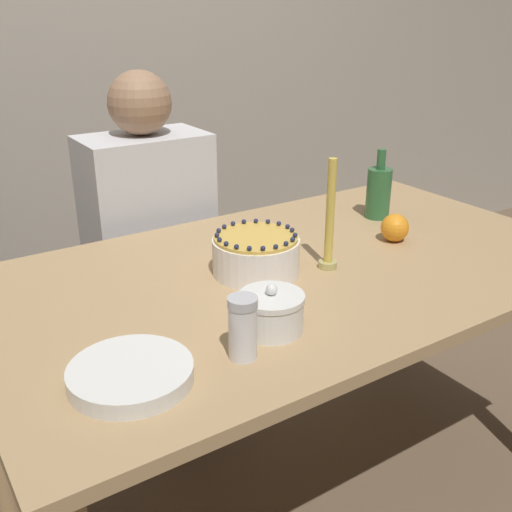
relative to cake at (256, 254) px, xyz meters
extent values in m
plane|color=brown|center=(0.11, -0.03, -0.82)|extent=(12.00, 12.00, 0.00)
cube|color=#ADA393|center=(0.11, 1.37, 0.48)|extent=(8.00, 0.05, 2.60)
cube|color=tan|center=(0.11, -0.03, -0.06)|extent=(1.58, 0.90, 0.03)
cylinder|color=tan|center=(0.84, 0.37, -0.45)|extent=(0.07, 0.07, 0.74)
cylinder|color=white|center=(0.00, 0.00, 0.00)|extent=(0.22, 0.22, 0.09)
cylinder|color=gold|center=(0.00, 0.00, 0.04)|extent=(0.21, 0.21, 0.01)
sphere|color=#23284C|center=(0.10, 0.00, 0.05)|extent=(0.01, 0.01, 0.01)
sphere|color=#23284C|center=(0.09, 0.03, 0.05)|extent=(0.01, 0.01, 0.01)
sphere|color=#23284C|center=(0.08, 0.06, 0.05)|extent=(0.01, 0.01, 0.01)
sphere|color=#23284C|center=(0.05, 0.08, 0.05)|extent=(0.01, 0.01, 0.01)
sphere|color=#23284C|center=(0.02, 0.09, 0.05)|extent=(0.01, 0.01, 0.01)
sphere|color=#23284C|center=(-0.01, 0.10, 0.05)|extent=(0.01, 0.01, 0.01)
sphere|color=#23284C|center=(-0.04, 0.09, 0.05)|extent=(0.01, 0.01, 0.01)
sphere|color=#23284C|center=(-0.06, 0.07, 0.05)|extent=(0.01, 0.01, 0.01)
sphere|color=#23284C|center=(-0.08, 0.05, 0.05)|extent=(0.01, 0.01, 0.01)
sphere|color=#23284C|center=(-0.09, 0.02, 0.05)|extent=(0.01, 0.01, 0.01)
sphere|color=#23284C|center=(-0.09, -0.02, 0.05)|extent=(0.01, 0.01, 0.01)
sphere|color=#23284C|center=(-0.08, -0.05, 0.05)|extent=(0.01, 0.01, 0.01)
sphere|color=#23284C|center=(-0.06, -0.07, 0.05)|extent=(0.01, 0.01, 0.01)
sphere|color=#23284C|center=(-0.04, -0.09, 0.05)|extent=(0.01, 0.01, 0.01)
sphere|color=#23284C|center=(-0.01, -0.10, 0.05)|extent=(0.01, 0.01, 0.01)
sphere|color=#23284C|center=(0.02, -0.09, 0.05)|extent=(0.01, 0.01, 0.01)
sphere|color=#23284C|center=(0.05, -0.08, 0.05)|extent=(0.01, 0.01, 0.01)
sphere|color=#23284C|center=(0.08, -0.06, 0.05)|extent=(0.01, 0.01, 0.01)
sphere|color=#23284C|center=(0.09, -0.03, 0.05)|extent=(0.01, 0.01, 0.01)
cylinder|color=white|center=(-0.13, -0.26, -0.01)|extent=(0.13, 0.13, 0.07)
cylinder|color=white|center=(-0.13, -0.26, 0.03)|extent=(0.14, 0.14, 0.01)
sphere|color=white|center=(-0.13, -0.26, 0.04)|extent=(0.02, 0.02, 0.02)
cylinder|color=white|center=(-0.23, -0.31, 0.01)|extent=(0.05, 0.05, 0.11)
cylinder|color=silver|center=(-0.23, -0.31, 0.07)|extent=(0.06, 0.06, 0.02)
cylinder|color=white|center=(-0.44, -0.27, -0.04)|extent=(0.22, 0.22, 0.01)
cylinder|color=white|center=(-0.44, -0.27, -0.04)|extent=(0.22, 0.22, 0.01)
cylinder|color=white|center=(-0.44, -0.27, -0.03)|extent=(0.22, 0.22, 0.01)
cylinder|color=white|center=(-0.44, -0.27, -0.02)|extent=(0.22, 0.22, 0.01)
cylinder|color=tan|center=(0.17, -0.08, -0.04)|extent=(0.05, 0.05, 0.02)
cylinder|color=gold|center=(0.17, -0.08, 0.10)|extent=(0.02, 0.02, 0.27)
cylinder|color=#2D6638|center=(0.55, 0.14, 0.03)|extent=(0.08, 0.08, 0.16)
cylinder|color=#2D6638|center=(0.55, 0.14, 0.14)|extent=(0.03, 0.03, 0.06)
sphere|color=orange|center=(0.45, -0.03, -0.01)|extent=(0.08, 0.08, 0.08)
cube|color=#2D2D38|center=(-0.02, 0.63, -0.60)|extent=(0.34, 0.34, 0.45)
cube|color=silver|center=(-0.02, 0.63, -0.09)|extent=(0.40, 0.24, 0.56)
sphere|color=#9E7556|center=(-0.02, 0.63, 0.29)|extent=(0.20, 0.20, 0.20)
camera|label=1|loc=(-0.75, -1.14, 0.57)|focal=42.00mm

